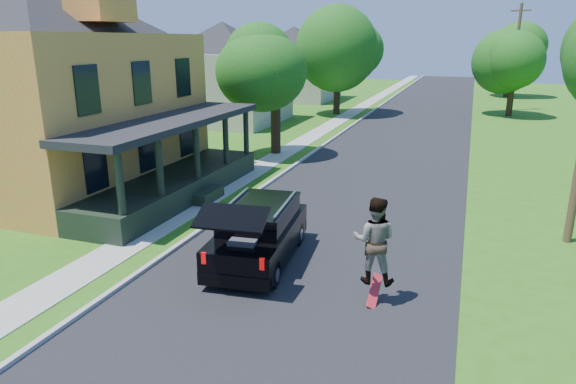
% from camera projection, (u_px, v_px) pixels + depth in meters
% --- Properties ---
extents(ground, '(140.00, 140.00, 0.00)m').
position_uv_depth(ground, '(288.00, 292.00, 12.63)').
color(ground, '#2E6013').
rests_on(ground, ground).
extents(street, '(8.00, 120.00, 0.02)m').
position_uv_depth(street, '(399.00, 143.00, 30.69)').
color(street, black).
rests_on(street, ground).
extents(curb, '(0.15, 120.00, 0.12)m').
position_uv_depth(curb, '(334.00, 139.00, 31.99)').
color(curb, '#A1A29C').
rests_on(curb, ground).
extents(sidewalk, '(1.30, 120.00, 0.03)m').
position_uv_depth(sidewalk, '(310.00, 137.00, 32.48)').
color(sidewalk, gray).
rests_on(sidewalk, ground).
extents(front_walk, '(6.50, 1.20, 0.03)m').
position_uv_depth(front_walk, '(119.00, 191.00, 21.08)').
color(front_walk, gray).
rests_on(front_walk, ground).
extents(main_house, '(15.56, 15.56, 10.10)m').
position_uv_depth(main_house, '(39.00, 66.00, 20.72)').
color(main_house, gold).
rests_on(main_house, ground).
extents(neighbor_house_mid, '(12.78, 12.78, 8.30)m').
position_uv_depth(neighbor_house_mid, '(223.00, 65.00, 37.42)').
color(neighbor_house_mid, '#A09E8E').
rests_on(neighbor_house_mid, ground).
extents(neighbor_house_far, '(12.78, 12.78, 8.30)m').
position_uv_depth(neighbor_house_far, '(294.00, 57.00, 51.87)').
color(neighbor_house_far, '#A09E8E').
rests_on(neighbor_house_far, ground).
extents(black_suv, '(2.27, 4.90, 2.21)m').
position_uv_depth(black_suv, '(259.00, 233.00, 14.19)').
color(black_suv, black).
rests_on(black_suv, ground).
extents(skateboarder, '(1.06, 0.85, 2.07)m').
position_uv_depth(skateboarder, '(374.00, 240.00, 11.75)').
color(skateboarder, black).
rests_on(skateboarder, ground).
extents(skateboard, '(0.25, 0.78, 0.67)m').
position_uv_depth(skateboard, '(374.00, 292.00, 12.06)').
color(skateboard, red).
rests_on(skateboard, ground).
extents(tree_left_mid, '(5.82, 5.46, 7.33)m').
position_uv_depth(tree_left_mid, '(274.00, 60.00, 26.66)').
color(tree_left_mid, black).
rests_on(tree_left_mid, ground).
extents(tree_left_far, '(6.89, 6.96, 9.34)m').
position_uv_depth(tree_left_far, '(338.00, 38.00, 41.08)').
color(tree_left_far, black).
rests_on(tree_left_far, ground).
extents(tree_right_mid, '(5.75, 5.53, 7.70)m').
position_uv_depth(tree_right_mid, '(516.00, 52.00, 40.11)').
color(tree_right_mid, black).
rests_on(tree_right_mid, ground).
extents(tree_right_far, '(6.73, 6.86, 7.98)m').
position_uv_depth(tree_right_far, '(511.00, 48.00, 53.50)').
color(tree_right_far, black).
rests_on(tree_right_far, ground).
extents(utility_pole_far, '(1.53, 0.63, 8.84)m').
position_uv_depth(utility_pole_far, '(515.00, 57.00, 43.50)').
color(utility_pole_far, '#40301D').
rests_on(utility_pole_far, ground).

